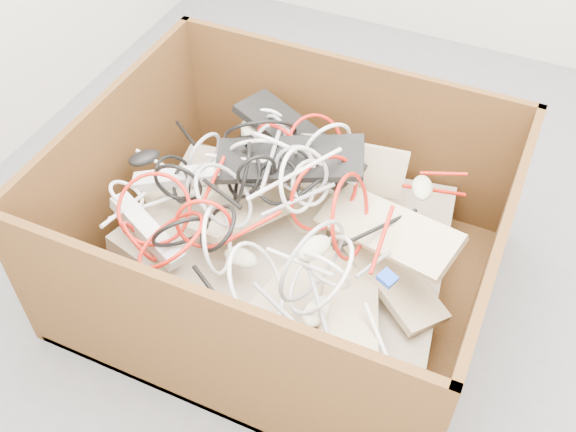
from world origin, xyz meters
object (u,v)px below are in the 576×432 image
at_px(cardboard_box, 280,253).
at_px(power_strip_left, 178,178).
at_px(vga_plug, 387,278).
at_px(power_strip_right, 147,230).

bearing_deg(cardboard_box, power_strip_left, -175.52).
bearing_deg(vga_plug, cardboard_box, -177.92).
xyz_separation_m(power_strip_left, power_strip_right, (0.00, -0.19, -0.04)).
bearing_deg(cardboard_box, vga_plug, -19.32).
relative_size(cardboard_box, power_strip_right, 4.22).
relative_size(power_strip_left, power_strip_right, 1.00).
relative_size(power_strip_left, vga_plug, 6.41).
relative_size(cardboard_box, power_strip_left, 4.22).
height_order(cardboard_box, power_strip_left, cardboard_box).
height_order(power_strip_right, vga_plug, vga_plug).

